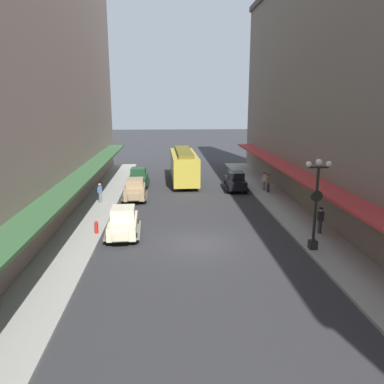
{
  "coord_description": "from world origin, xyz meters",
  "views": [
    {
      "loc": [
        -1.75,
        -21.61,
        8.28
      ],
      "look_at": [
        0.0,
        6.0,
        1.8
      ],
      "focal_mm": 35.9,
      "sensor_mm": 36.0,
      "label": 1
    }
  ],
  "objects_px": {
    "streetcar": "(184,165)",
    "pedestrian_3": "(268,183)",
    "parked_car_2": "(123,222)",
    "pedestrian_2": "(320,220)",
    "pedestrian_0": "(100,193)",
    "parked_car_0": "(135,189)",
    "parked_car_3": "(138,177)",
    "lamp_post_with_clock": "(316,201)",
    "fire_hydrant": "(96,227)",
    "pedestrian_1": "(264,181)",
    "parked_car_1": "(235,181)"
  },
  "relations": [
    {
      "from": "pedestrian_0",
      "to": "pedestrian_2",
      "type": "bearing_deg",
      "value": -29.57
    },
    {
      "from": "parked_car_2",
      "to": "pedestrian_3",
      "type": "bearing_deg",
      "value": 41.98
    },
    {
      "from": "fire_hydrant",
      "to": "pedestrian_1",
      "type": "distance_m",
      "value": 17.89
    },
    {
      "from": "streetcar",
      "to": "pedestrian_2",
      "type": "bearing_deg",
      "value": -65.15
    },
    {
      "from": "parked_car_2",
      "to": "pedestrian_1",
      "type": "xyz_separation_m",
      "value": [
        11.95,
        11.79,
        0.07
      ]
    },
    {
      "from": "parked_car_2",
      "to": "parked_car_3",
      "type": "relative_size",
      "value": 1.01
    },
    {
      "from": "lamp_post_with_clock",
      "to": "pedestrian_3",
      "type": "distance_m",
      "value": 14.27
    },
    {
      "from": "fire_hydrant",
      "to": "pedestrian_0",
      "type": "distance_m",
      "value": 7.84
    },
    {
      "from": "streetcar",
      "to": "lamp_post_with_clock",
      "type": "relative_size",
      "value": 1.87
    },
    {
      "from": "parked_car_2",
      "to": "parked_car_3",
      "type": "distance_m",
      "value": 14.89
    },
    {
      "from": "streetcar",
      "to": "pedestrian_3",
      "type": "xyz_separation_m",
      "value": [
        7.59,
        -5.59,
        -0.89
      ]
    },
    {
      "from": "streetcar",
      "to": "pedestrian_3",
      "type": "bearing_deg",
      "value": -36.36
    },
    {
      "from": "parked_car_3",
      "to": "lamp_post_with_clock",
      "type": "distance_m",
      "value": 21.34
    },
    {
      "from": "pedestrian_2",
      "to": "pedestrian_3",
      "type": "bearing_deg",
      "value": 91.62
    },
    {
      "from": "pedestrian_3",
      "to": "parked_car_3",
      "type": "bearing_deg",
      "value": 161.92
    },
    {
      "from": "lamp_post_with_clock",
      "to": "pedestrian_2",
      "type": "distance_m",
      "value": 3.55
    },
    {
      "from": "streetcar",
      "to": "pedestrian_1",
      "type": "xyz_separation_m",
      "value": [
        7.43,
        -4.7,
        -0.89
      ]
    },
    {
      "from": "parked_car_1",
      "to": "pedestrian_0",
      "type": "height_order",
      "value": "parked_car_1"
    },
    {
      "from": "parked_car_1",
      "to": "pedestrian_1",
      "type": "xyz_separation_m",
      "value": [
        2.64,
        -0.7,
        0.07
      ]
    },
    {
      "from": "parked_car_3",
      "to": "pedestrian_3",
      "type": "relative_size",
      "value": 2.57
    },
    {
      "from": "parked_car_1",
      "to": "pedestrian_3",
      "type": "height_order",
      "value": "parked_car_1"
    },
    {
      "from": "parked_car_1",
      "to": "lamp_post_with_clock",
      "type": "xyz_separation_m",
      "value": [
        1.7,
        -15.68,
        2.04
      ]
    },
    {
      "from": "parked_car_3",
      "to": "pedestrian_0",
      "type": "relative_size",
      "value": 2.62
    },
    {
      "from": "lamp_post_with_clock",
      "to": "parked_car_0",
      "type": "bearing_deg",
      "value": 131.31
    },
    {
      "from": "pedestrian_1",
      "to": "streetcar",
      "type": "bearing_deg",
      "value": 147.72
    },
    {
      "from": "pedestrian_2",
      "to": "parked_car_3",
      "type": "bearing_deg",
      "value": 129.03
    },
    {
      "from": "parked_car_0",
      "to": "fire_hydrant",
      "type": "height_order",
      "value": "parked_car_0"
    },
    {
      "from": "pedestrian_3",
      "to": "pedestrian_1",
      "type": "bearing_deg",
      "value": 100.09
    },
    {
      "from": "pedestrian_2",
      "to": "pedestrian_3",
      "type": "height_order",
      "value": "same"
    },
    {
      "from": "lamp_post_with_clock",
      "to": "pedestrian_3",
      "type": "bearing_deg",
      "value": 85.57
    },
    {
      "from": "pedestrian_0",
      "to": "pedestrian_2",
      "type": "relative_size",
      "value": 0.98
    },
    {
      "from": "parked_car_0",
      "to": "parked_car_3",
      "type": "distance_m",
      "value": 5.53
    },
    {
      "from": "parked_car_3",
      "to": "pedestrian_0",
      "type": "bearing_deg",
      "value": -111.15
    },
    {
      "from": "parked_car_1",
      "to": "parked_car_2",
      "type": "relative_size",
      "value": 1.0
    },
    {
      "from": "parked_car_2",
      "to": "pedestrian_0",
      "type": "xyz_separation_m",
      "value": [
        -2.78,
        8.03,
        0.05
      ]
    },
    {
      "from": "pedestrian_0",
      "to": "lamp_post_with_clock",
      "type": "bearing_deg",
      "value": -39.11
    },
    {
      "from": "parked_car_0",
      "to": "lamp_post_with_clock",
      "type": "xyz_separation_m",
      "value": [
        11.04,
        -12.56,
        2.04
      ]
    },
    {
      "from": "pedestrian_1",
      "to": "parked_car_0",
      "type": "bearing_deg",
      "value": -168.56
    },
    {
      "from": "parked_car_0",
      "to": "fire_hydrant",
      "type": "xyz_separation_m",
      "value": [
        -1.71,
        -9.1,
        -0.38
      ]
    },
    {
      "from": "parked_car_0",
      "to": "pedestrian_0",
      "type": "distance_m",
      "value": 3.07
    },
    {
      "from": "parked_car_2",
      "to": "pedestrian_3",
      "type": "distance_m",
      "value": 16.29
    },
    {
      "from": "parked_car_2",
      "to": "streetcar",
      "type": "bearing_deg",
      "value": 74.67
    },
    {
      "from": "parked_car_0",
      "to": "parked_car_3",
      "type": "relative_size",
      "value": 1.0
    },
    {
      "from": "pedestrian_1",
      "to": "lamp_post_with_clock",
      "type": "bearing_deg",
      "value": -93.56
    },
    {
      "from": "lamp_post_with_clock",
      "to": "parked_car_1",
      "type": "bearing_deg",
      "value": 96.2
    },
    {
      "from": "parked_car_1",
      "to": "parked_car_3",
      "type": "height_order",
      "value": "same"
    },
    {
      "from": "parked_car_2",
      "to": "pedestrian_2",
      "type": "distance_m",
      "value": 12.45
    },
    {
      "from": "parked_car_2",
      "to": "streetcar",
      "type": "distance_m",
      "value": 17.12
    },
    {
      "from": "parked_car_0",
      "to": "lamp_post_with_clock",
      "type": "height_order",
      "value": "lamp_post_with_clock"
    },
    {
      "from": "parked_car_1",
      "to": "parked_car_2",
      "type": "bearing_deg",
      "value": -126.72
    }
  ]
}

